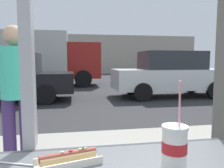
# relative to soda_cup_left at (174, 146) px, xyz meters

# --- Properties ---
(ground_plane) EXTENTS (60.00, 60.00, 0.00)m
(ground_plane) POSITION_rel_soda_cup_left_xyz_m (-0.53, 8.21, -1.10)
(ground_plane) COLOR #2D2D30
(building_facade_far) EXTENTS (28.00, 1.20, 4.15)m
(building_facade_far) POSITION_rel_soda_cup_left_xyz_m (-0.53, 24.17, 0.98)
(building_facade_far) COLOR #A89E8E
(building_facade_far) RESTS_ON ground
(soda_cup_left) EXTENTS (0.09, 0.09, 0.31)m
(soda_cup_left) POSITION_rel_soda_cup_left_xyz_m (0.00, 0.00, 0.00)
(soda_cup_left) COLOR white
(soda_cup_left) RESTS_ON window_counter
(hotdog_tray_near) EXTENTS (0.25, 0.14, 0.05)m
(hotdog_tray_near) POSITION_rel_soda_cup_left_xyz_m (-0.37, 0.09, -0.06)
(hotdog_tray_near) COLOR silver
(hotdog_tray_near) RESTS_ON window_counter
(loose_straw) EXTENTS (0.18, 0.08, 0.01)m
(loose_straw) POSITION_rel_soda_cup_left_xyz_m (-0.58, 0.13, -0.08)
(loose_straw) COLOR white
(loose_straw) RESTS_ON window_counter
(parked_car_black) EXTENTS (4.68, 2.01, 1.66)m
(parked_car_black) POSITION_rel_soda_cup_left_xyz_m (-2.68, 7.53, -0.25)
(parked_car_black) COLOR black
(parked_car_black) RESTS_ON ground
(parked_car_white) EXTENTS (4.40, 1.91, 1.75)m
(parked_car_white) POSITION_rel_soda_cup_left_xyz_m (3.38, 7.53, -0.21)
(parked_car_white) COLOR silver
(parked_car_white) RESTS_ON ground
(box_truck) EXTENTS (6.76, 2.44, 2.91)m
(box_truck) POSITION_rel_soda_cup_left_xyz_m (-2.39, 12.18, 0.49)
(box_truck) COLOR beige
(box_truck) RESTS_ON ground
(pedestrian) EXTENTS (0.32, 0.32, 1.63)m
(pedestrian) POSITION_rel_soda_cup_left_xyz_m (-0.96, 1.89, -0.02)
(pedestrian) COLOR #412C64
(pedestrian) RESTS_ON sidewalk_strip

